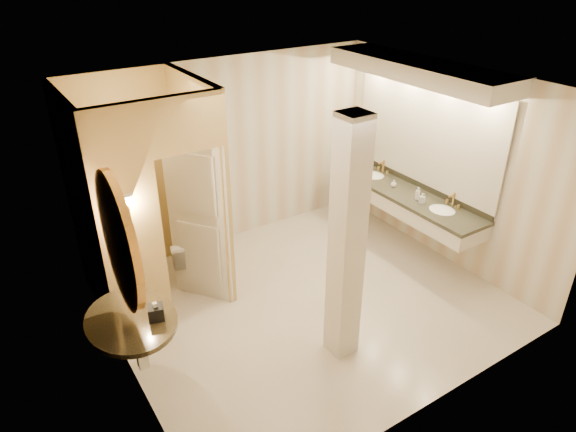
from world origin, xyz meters
name	(u,v)px	position (x,y,z in m)	size (l,w,h in m)	color
floor	(308,301)	(0.00, 0.00, 0.00)	(4.50, 4.50, 0.00)	beige
ceiling	(313,88)	(0.00, 0.00, 2.70)	(4.50, 4.50, 0.00)	white
wall_back	(230,153)	(0.00, 2.00, 1.35)	(4.50, 0.02, 2.70)	beige
wall_front	(445,294)	(0.00, -2.00, 1.35)	(4.50, 0.02, 2.70)	beige
wall_left	(113,265)	(-2.25, 0.00, 1.35)	(0.02, 4.00, 2.70)	beige
wall_right	(446,165)	(2.25, 0.00, 1.35)	(0.02, 4.00, 2.70)	beige
toilet_closet	(184,196)	(-1.13, 0.96, 1.39)	(1.50, 1.55, 2.70)	#E1C175
wall_sconce	(127,203)	(-1.93, 0.43, 1.73)	(0.14, 0.14, 0.42)	gold
vanity	(413,141)	(1.98, 0.40, 1.63)	(0.75, 2.75, 2.09)	beige
console_shelf	(125,276)	(-2.21, -0.24, 1.35)	(1.05, 1.05, 1.97)	black
pillar	(347,245)	(-0.19, -0.90, 1.35)	(0.28, 0.28, 2.70)	beige
tissue_box	(156,312)	(-2.02, -0.38, 0.95)	(0.14, 0.14, 0.14)	black
toilet	(185,258)	(-1.10, 1.28, 0.34)	(0.38, 0.66, 0.68)	white
soap_bottle_a	(422,198)	(1.87, 0.01, 0.95)	(0.06, 0.07, 0.14)	beige
soap_bottle_b	(394,183)	(1.92, 0.60, 0.93)	(0.08, 0.08, 0.11)	silver
soap_bottle_c	(418,193)	(1.90, 0.12, 0.97)	(0.07, 0.07, 0.18)	#C6B28C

